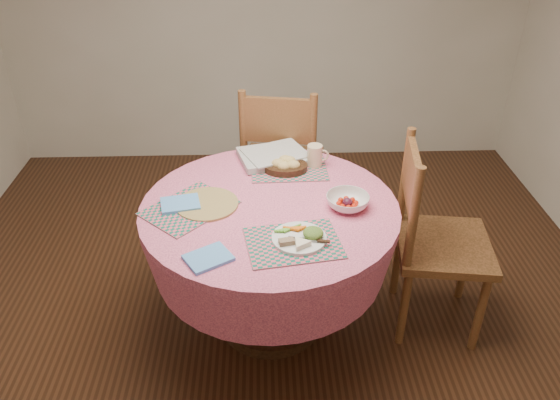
{
  "coord_description": "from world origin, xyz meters",
  "views": [
    {
      "loc": [
        -0.03,
        -2.19,
        2.15
      ],
      "look_at": [
        0.05,
        0.0,
        0.78
      ],
      "focal_mm": 35.0,
      "sensor_mm": 36.0,
      "label": 1
    }
  ],
  "objects_px": {
    "dinner_plate": "(301,237)",
    "bread_bowl": "(286,165)",
    "fruit_bowl": "(347,202)",
    "wicker_trivet": "(207,204)",
    "latte_mug": "(315,156)",
    "chair_right": "(433,237)",
    "dining_table": "(270,239)",
    "chair_back": "(281,161)"
  },
  "relations": [
    {
      "from": "dinner_plate",
      "to": "bread_bowl",
      "type": "relative_size",
      "value": 1.07
    },
    {
      "from": "dinner_plate",
      "to": "fruit_bowl",
      "type": "relative_size",
      "value": 0.92
    },
    {
      "from": "wicker_trivet",
      "to": "latte_mug",
      "type": "bearing_deg",
      "value": 33.86
    },
    {
      "from": "fruit_bowl",
      "to": "dinner_plate",
      "type": "bearing_deg",
      "value": -131.93
    },
    {
      "from": "chair_right",
      "to": "dinner_plate",
      "type": "relative_size",
      "value": 4.23
    },
    {
      "from": "dining_table",
      "to": "bread_bowl",
      "type": "xyz_separation_m",
      "value": [
        0.09,
        0.34,
        0.23
      ]
    },
    {
      "from": "fruit_bowl",
      "to": "chair_right",
      "type": "bearing_deg",
      "value": 3.82
    },
    {
      "from": "fruit_bowl",
      "to": "chair_back",
      "type": "bearing_deg",
      "value": 108.47
    },
    {
      "from": "dining_table",
      "to": "bread_bowl",
      "type": "relative_size",
      "value": 5.39
    },
    {
      "from": "chair_right",
      "to": "fruit_bowl",
      "type": "relative_size",
      "value": 3.88
    },
    {
      "from": "bread_bowl",
      "to": "latte_mug",
      "type": "relative_size",
      "value": 1.95
    },
    {
      "from": "bread_bowl",
      "to": "fruit_bowl",
      "type": "bearing_deg",
      "value": -53.02
    },
    {
      "from": "chair_right",
      "to": "fruit_bowl",
      "type": "xyz_separation_m",
      "value": [
        -0.45,
        -0.03,
        0.24
      ]
    },
    {
      "from": "chair_back",
      "to": "wicker_trivet",
      "type": "relative_size",
      "value": 3.54
    },
    {
      "from": "dining_table",
      "to": "fruit_bowl",
      "type": "height_order",
      "value": "fruit_bowl"
    },
    {
      "from": "chair_right",
      "to": "chair_back",
      "type": "distance_m",
      "value": 1.1
    },
    {
      "from": "wicker_trivet",
      "to": "bread_bowl",
      "type": "height_order",
      "value": "bread_bowl"
    },
    {
      "from": "latte_mug",
      "to": "dining_table",
      "type": "bearing_deg",
      "value": -123.23
    },
    {
      "from": "bread_bowl",
      "to": "latte_mug",
      "type": "height_order",
      "value": "latte_mug"
    },
    {
      "from": "chair_right",
      "to": "bread_bowl",
      "type": "relative_size",
      "value": 4.53
    },
    {
      "from": "chair_back",
      "to": "wicker_trivet",
      "type": "height_order",
      "value": "chair_back"
    },
    {
      "from": "dining_table",
      "to": "chair_right",
      "type": "bearing_deg",
      "value": 0.08
    },
    {
      "from": "dining_table",
      "to": "latte_mug",
      "type": "relative_size",
      "value": 10.53
    },
    {
      "from": "dining_table",
      "to": "chair_right",
      "type": "xyz_separation_m",
      "value": [
        0.82,
        0.0,
        -0.01
      ]
    },
    {
      "from": "wicker_trivet",
      "to": "latte_mug",
      "type": "relative_size",
      "value": 2.55
    },
    {
      "from": "latte_mug",
      "to": "fruit_bowl",
      "type": "relative_size",
      "value": 0.44
    },
    {
      "from": "bread_bowl",
      "to": "fruit_bowl",
      "type": "height_order",
      "value": "bread_bowl"
    },
    {
      "from": "bread_bowl",
      "to": "latte_mug",
      "type": "xyz_separation_m",
      "value": [
        0.16,
        0.05,
        0.03
      ]
    },
    {
      "from": "dining_table",
      "to": "chair_back",
      "type": "xyz_separation_m",
      "value": [
        0.09,
        0.81,
        -0.0
      ]
    },
    {
      "from": "dining_table",
      "to": "chair_back",
      "type": "relative_size",
      "value": 1.17
    },
    {
      "from": "chair_right",
      "to": "chair_back",
      "type": "height_order",
      "value": "chair_back"
    },
    {
      "from": "chair_back",
      "to": "fruit_bowl",
      "type": "relative_size",
      "value": 3.96
    },
    {
      "from": "chair_right",
      "to": "dinner_plate",
      "type": "height_order",
      "value": "chair_right"
    },
    {
      "from": "latte_mug",
      "to": "chair_back",
      "type": "bearing_deg",
      "value": 110.98
    },
    {
      "from": "chair_back",
      "to": "bread_bowl",
      "type": "relative_size",
      "value": 4.62
    },
    {
      "from": "wicker_trivet",
      "to": "bread_bowl",
      "type": "xyz_separation_m",
      "value": [
        0.39,
        0.32,
        0.03
      ]
    },
    {
      "from": "chair_right",
      "to": "wicker_trivet",
      "type": "xyz_separation_m",
      "value": [
        -1.12,
        0.01,
        0.21
      ]
    },
    {
      "from": "dinner_plate",
      "to": "dining_table",
      "type": "bearing_deg",
      "value": 113.95
    },
    {
      "from": "chair_back",
      "to": "dinner_plate",
      "type": "distance_m",
      "value": 1.13
    },
    {
      "from": "dinner_plate",
      "to": "latte_mug",
      "type": "relative_size",
      "value": 2.09
    },
    {
      "from": "dining_table",
      "to": "chair_right",
      "type": "distance_m",
      "value": 0.82
    },
    {
      "from": "bread_bowl",
      "to": "latte_mug",
      "type": "bearing_deg",
      "value": 16.38
    }
  ]
}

